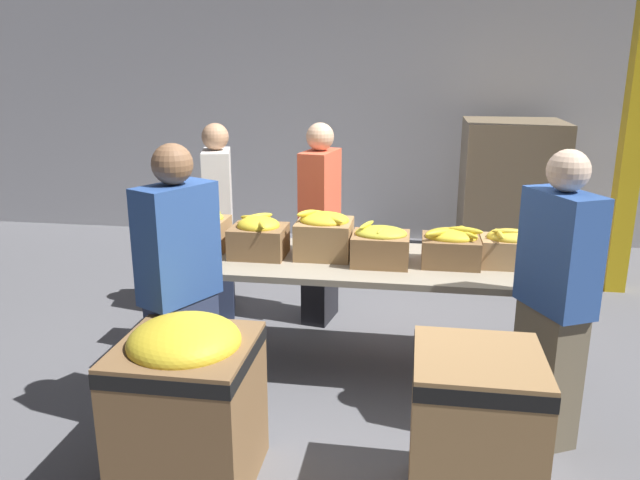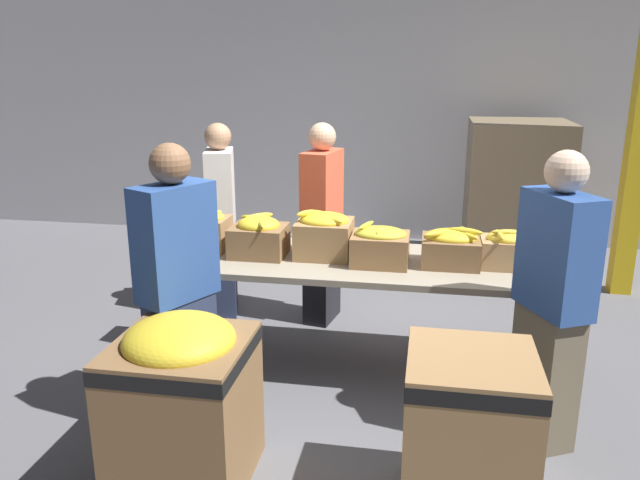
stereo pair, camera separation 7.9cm
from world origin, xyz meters
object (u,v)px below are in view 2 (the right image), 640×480
object	(u,v)px
sorting_table	(351,267)
volunteer_2	(322,225)
banana_box_2	(324,234)
banana_box_4	(451,247)
banana_box_3	(380,245)
volunteer_0	(222,222)
banana_box_0	(202,229)
banana_box_1	(259,236)
pallet_stack_0	(515,196)
volunteer_3	(552,304)
donation_bin_0	(183,396)
banana_box_5	(510,249)
volunteer_1	(178,291)
donation_bin_1	(468,431)

from	to	relation	value
sorting_table	volunteer_2	distance (m)	0.82
sorting_table	volunteer_2	xyz separation A→B (m)	(-0.32, 0.75, 0.07)
banana_box_2	banana_box_4	bearing A→B (deg)	-3.28
banana_box_3	volunteer_0	xyz separation A→B (m)	(-1.30, 0.82, -0.11)
banana_box_0	volunteer_2	xyz separation A→B (m)	(0.69, 0.70, -0.12)
banana_box_1	banana_box_4	distance (m)	1.22
banana_box_3	banana_box_1	bearing A→B (deg)	176.89
banana_box_3	pallet_stack_0	world-z (taller)	pallet_stack_0
sorting_table	pallet_stack_0	bearing A→B (deg)	62.23
volunteer_3	donation_bin_0	xyz separation A→B (m)	(-1.73, -0.66, -0.33)
sorting_table	banana_box_4	world-z (taller)	banana_box_4
banana_box_1	banana_box_0	bearing A→B (deg)	169.88
volunteer_0	banana_box_5	bearing A→B (deg)	55.45
banana_box_3	banana_box_2	bearing A→B (deg)	164.69
banana_box_3	donation_bin_0	world-z (taller)	banana_box_3
volunteer_3	donation_bin_0	distance (m)	1.88
pallet_stack_0	banana_box_2	bearing A→B (deg)	-121.38
banana_box_1	volunteer_2	world-z (taller)	volunteer_2
banana_box_2	volunteer_2	size ratio (longest dim) A/B	0.23
banana_box_2	sorting_table	bearing A→B (deg)	-11.87
sorting_table	banana_box_2	distance (m)	0.27
banana_box_0	banana_box_2	xyz separation A→B (m)	(0.83, -0.01, 0.01)
volunteer_2	pallet_stack_0	distance (m)	2.35
volunteer_1	volunteer_2	size ratio (longest dim) A/B	1.02
banana_box_1	donation_bin_1	world-z (taller)	banana_box_1
banana_box_0	volunteer_1	distance (m)	0.90
banana_box_4	donation_bin_0	size ratio (longest dim) A/B	0.43
banana_box_5	volunteer_0	distance (m)	2.21
banana_box_2	volunteer_3	xyz separation A→B (m)	(1.29, -0.68, -0.12)
volunteer_3	banana_box_5	bearing A→B (deg)	-14.17
sorting_table	donation_bin_1	size ratio (longest dim) A/B	3.12
volunteer_1	pallet_stack_0	bearing A→B (deg)	-5.55
volunteer_0	volunteer_3	xyz separation A→B (m)	(2.23, -1.39, 0.02)
banana_box_3	banana_box_5	world-z (taller)	banana_box_3
banana_box_1	banana_box_2	bearing A→B (deg)	7.91
sorting_table	donation_bin_0	bearing A→B (deg)	-115.72
sorting_table	donation_bin_1	xyz separation A→B (m)	(0.68, -1.30, -0.29)
banana_box_5	donation_bin_1	bearing A→B (deg)	-102.13
volunteer_1	donation_bin_1	size ratio (longest dim) A/B	2.06
banana_box_3	pallet_stack_0	distance (m)	2.76
banana_box_1	banana_box_5	distance (m)	1.57
sorting_table	volunteer_0	world-z (taller)	volunteer_0
sorting_table	banana_box_3	bearing A→B (deg)	-18.57
sorting_table	banana_box_4	size ratio (longest dim) A/B	6.54
donation_bin_0	donation_bin_1	xyz separation A→B (m)	(1.31, -0.00, -0.03)
volunteer_2	donation_bin_1	bearing A→B (deg)	36.34
volunteer_0	banana_box_0	bearing A→B (deg)	-6.42
volunteer_2	donation_bin_1	xyz separation A→B (m)	(1.00, -2.05, -0.35)
banana_box_0	donation_bin_0	bearing A→B (deg)	-74.13
banana_box_5	donation_bin_0	world-z (taller)	banana_box_5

